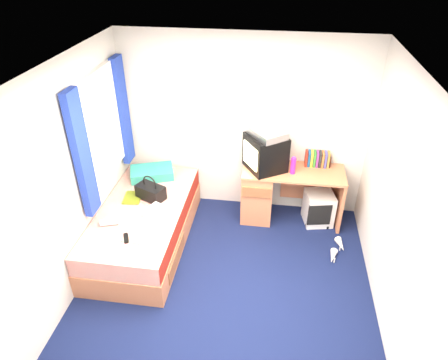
# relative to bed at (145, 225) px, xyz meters

# --- Properties ---
(ground) EXTENTS (3.40, 3.40, 0.00)m
(ground) POSITION_rel_bed_xyz_m (1.10, -0.66, -0.27)
(ground) COLOR #0C1438
(ground) RESTS_ON ground
(room_shell) EXTENTS (3.40, 3.40, 3.40)m
(room_shell) POSITION_rel_bed_xyz_m (1.10, -0.66, 1.18)
(room_shell) COLOR white
(room_shell) RESTS_ON ground
(bed) EXTENTS (1.01, 2.00, 0.54)m
(bed) POSITION_rel_bed_xyz_m (0.00, 0.00, 0.00)
(bed) COLOR #CC7D55
(bed) RESTS_ON ground
(pillow) EXTENTS (0.65, 0.52, 0.12)m
(pillow) POSITION_rel_bed_xyz_m (-0.08, 0.69, 0.33)
(pillow) COLOR #1A6CA9
(pillow) RESTS_ON bed
(desk) EXTENTS (1.30, 0.55, 0.75)m
(desk) POSITION_rel_bed_xyz_m (1.52, 0.78, 0.14)
(desk) COLOR #CC7D55
(desk) RESTS_ON ground
(storage_cube) EXTENTS (0.42, 0.42, 0.45)m
(storage_cube) POSITION_rel_bed_xyz_m (2.17, 0.73, -0.05)
(storage_cube) COLOR white
(storage_cube) RESTS_ON ground
(crt_tv) EXTENTS (0.61, 0.62, 0.46)m
(crt_tv) POSITION_rel_bed_xyz_m (1.41, 0.78, 0.71)
(crt_tv) COLOR black
(crt_tv) RESTS_ON desk
(vcr) EXTENTS (0.54, 0.57, 0.09)m
(vcr) POSITION_rel_bed_xyz_m (1.42, 0.78, 0.98)
(vcr) COLOR #ACACAE
(vcr) RESTS_ON crt_tv
(book_row) EXTENTS (0.31, 0.13, 0.20)m
(book_row) POSITION_rel_bed_xyz_m (2.08, 0.94, 0.58)
(book_row) COLOR maroon
(book_row) RESTS_ON desk
(picture_frame) EXTENTS (0.02, 0.12, 0.14)m
(picture_frame) POSITION_rel_bed_xyz_m (2.25, 0.96, 0.55)
(picture_frame) COLOR black
(picture_frame) RESTS_ON desk
(pink_water_bottle) EXTENTS (0.08, 0.08, 0.21)m
(pink_water_bottle) POSITION_rel_bed_xyz_m (1.77, 0.70, 0.59)
(pink_water_bottle) COLOR #ED218D
(pink_water_bottle) RESTS_ON desk
(aerosol_can) EXTENTS (0.06, 0.06, 0.19)m
(aerosol_can) POSITION_rel_bed_xyz_m (1.66, 0.76, 0.58)
(aerosol_can) COLOR white
(aerosol_can) RESTS_ON desk
(handbag) EXTENTS (0.40, 0.33, 0.32)m
(handbag) POSITION_rel_bed_xyz_m (0.05, 0.20, 0.37)
(handbag) COLOR black
(handbag) RESTS_ON bed
(towel) EXTENTS (0.35, 0.33, 0.09)m
(towel) POSITION_rel_bed_xyz_m (0.25, -0.15, 0.32)
(towel) COLOR white
(towel) RESTS_ON bed
(magazine) EXTENTS (0.24, 0.30, 0.01)m
(magazine) POSITION_rel_bed_xyz_m (-0.18, 0.16, 0.28)
(magazine) COLOR #B7D417
(magazine) RESTS_ON bed
(water_bottle) EXTENTS (0.21, 0.13, 0.07)m
(water_bottle) POSITION_rel_bed_xyz_m (-0.25, -0.38, 0.31)
(water_bottle) COLOR silver
(water_bottle) RESTS_ON bed
(colour_swatch_fan) EXTENTS (0.22, 0.07, 0.01)m
(colour_swatch_fan) POSITION_rel_bed_xyz_m (0.08, -0.62, 0.28)
(colour_swatch_fan) COLOR gold
(colour_swatch_fan) RESTS_ON bed
(remote_control) EXTENTS (0.11, 0.17, 0.02)m
(remote_control) POSITION_rel_bed_xyz_m (0.01, -0.59, 0.28)
(remote_control) COLOR black
(remote_control) RESTS_ON bed
(window_assembly) EXTENTS (0.11, 1.42, 1.40)m
(window_assembly) POSITION_rel_bed_xyz_m (-0.45, 0.24, 1.15)
(window_assembly) COLOR silver
(window_assembly) RESTS_ON room_shell
(white_heels) EXTENTS (0.26, 0.46, 0.09)m
(white_heels) POSITION_rel_bed_xyz_m (2.37, 0.12, -0.23)
(white_heels) COLOR white
(white_heels) RESTS_ON ground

